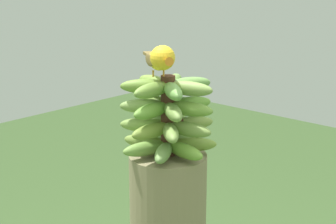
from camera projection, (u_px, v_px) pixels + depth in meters
banana_bunch at (168, 116)px, 1.50m from camera, size 0.28×0.28×0.23m
perched_bird at (160, 59)px, 1.42m from camera, size 0.14×0.20×0.09m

